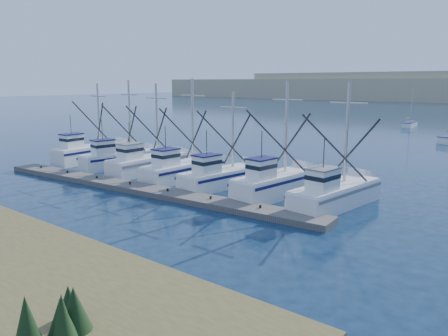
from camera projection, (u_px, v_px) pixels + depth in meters
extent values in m
plane|color=#0B1F33|center=(170.00, 242.00, 23.57)|extent=(500.00, 500.00, 0.00)
cube|color=#66605B|center=(139.00, 189.00, 34.56)|extent=(31.85, 4.43, 0.42)
cube|color=white|center=(90.00, 154.00, 47.39)|extent=(2.97, 8.40, 1.64)
cube|color=white|center=(72.00, 142.00, 45.46)|extent=(1.53, 2.10, 1.50)
cylinder|color=#B7B2A8|center=(99.00, 115.00, 47.67)|extent=(0.22, 0.22, 6.72)
cube|color=white|center=(121.00, 160.00, 44.08)|extent=(3.55, 8.33, 1.45)
cube|color=white|center=(103.00, 148.00, 42.20)|extent=(1.60, 2.16, 1.50)
cylinder|color=#B7B2A8|center=(130.00, 116.00, 44.29)|extent=(0.22, 0.22, 7.26)
cube|color=white|center=(148.00, 165.00, 41.62)|extent=(2.76, 8.09, 1.46)
cube|color=white|center=(130.00, 152.00, 39.75)|extent=(1.53, 2.00, 1.50)
cylinder|color=#B7B2A8|center=(157.00, 120.00, 41.86)|extent=(0.22, 0.22, 6.91)
cube|color=white|center=(183.00, 171.00, 38.77)|extent=(3.03, 8.13, 1.39)
cube|color=white|center=(166.00, 158.00, 36.91)|extent=(1.60, 2.03, 1.50)
cylinder|color=#B7B2A8|center=(193.00, 121.00, 38.96)|extent=(0.22, 0.22, 7.42)
cube|color=white|center=(223.00, 179.00, 35.96)|extent=(3.48, 8.18, 1.36)
cube|color=white|center=(207.00, 165.00, 34.13)|extent=(1.65, 2.11, 1.50)
cylinder|color=#B7B2A8|center=(233.00, 131.00, 36.26)|extent=(0.22, 0.22, 6.36)
cube|color=white|center=(276.00, 186.00, 32.76)|extent=(3.25, 7.99, 1.65)
cube|color=white|center=(261.00, 170.00, 30.92)|extent=(1.56, 2.05, 1.50)
cylinder|color=#B7B2A8|center=(286.00, 128.00, 32.95)|extent=(0.22, 0.22, 6.93)
cube|color=white|center=(335.00, 196.00, 30.09)|extent=(3.46, 8.45, 1.50)
cube|color=white|center=(323.00, 181.00, 28.18)|extent=(1.65, 2.16, 1.50)
cylinder|color=#B7B2A8|center=(347.00, 133.00, 30.34)|extent=(0.22, 0.22, 6.99)
cube|color=white|center=(410.00, 125.00, 83.97)|extent=(2.09, 6.42, 0.90)
cylinder|color=#B7B2A8|center=(412.00, 103.00, 83.41)|extent=(0.12, 0.12, 7.20)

